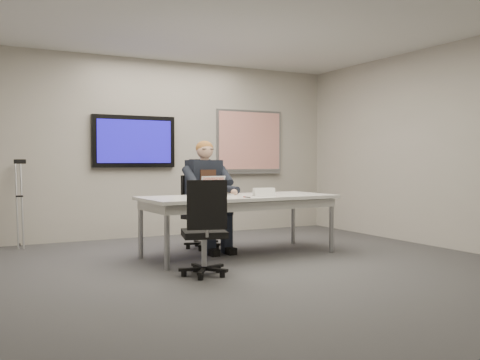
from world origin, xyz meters
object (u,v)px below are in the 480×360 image
office_chair_far (201,225)px  laptop (215,190)px  conference_table (239,203)px  office_chair_near (205,246)px  seated_person (210,206)px

office_chair_far → laptop: bearing=-111.7°
conference_table → office_chair_near: bearing=-135.3°
conference_table → laptop: bearing=130.1°
office_chair_near → seated_person: size_ratio=0.68×
office_chair_far → seated_person: seated_person is taller
laptop → office_chair_near: bearing=-123.8°
conference_table → laptop: (-0.21, 0.24, 0.15)m
office_chair_far → laptop: size_ratio=2.77×
seated_person → laptop: seated_person is taller
office_chair_near → seated_person: (0.71, 1.42, 0.28)m
seated_person → laptop: (-0.03, -0.24, 0.22)m
conference_table → office_chair_near: (-0.89, -0.95, -0.36)m
conference_table → laptop: 0.35m
conference_table → office_chair_near: office_chair_near is taller
conference_table → seated_person: size_ratio=1.69×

